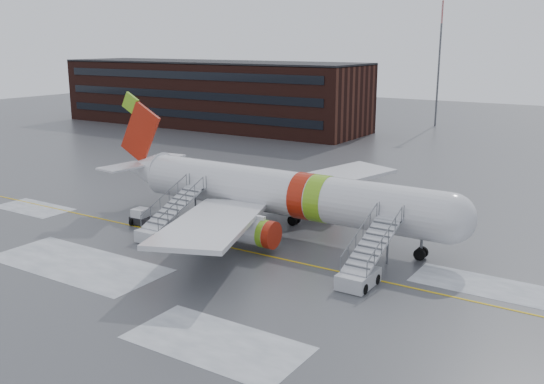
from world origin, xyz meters
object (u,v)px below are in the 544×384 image
Objects in this scene: airstair_fwd at (363,268)px; airstair_aft at (163,225)px; airliner at (275,192)px; pushback_tug at (144,218)px.

airstair_fwd and airstair_aft have the same top height.
airstair_fwd is 18.11m from airstair_aft.
airliner is 4.55× the size of airstair_fwd.
airliner is 12.15m from pushback_tug.
pushback_tug is at bearing 157.07° from airstair_aft.
airliner is at bearing 24.51° from pushback_tug.
pushback_tug is (-10.77, -4.91, -2.77)m from airliner.
airstair_aft is 4.19m from pushback_tug.
airstair_aft is at bearing 180.00° from airstair_fwd.
airstair_fwd is 2.91× the size of pushback_tug.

